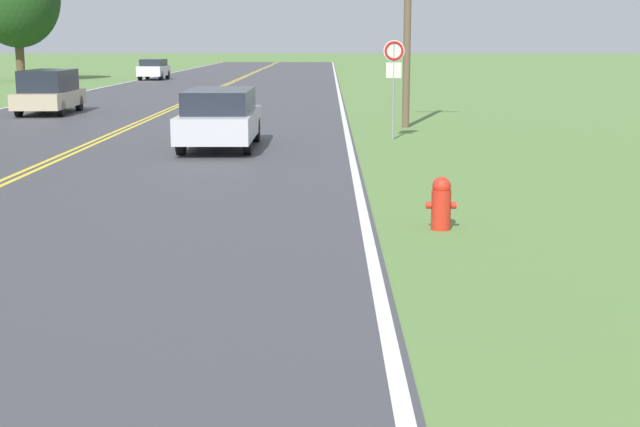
{
  "coord_description": "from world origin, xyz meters",
  "views": [
    {
      "loc": [
        6.6,
        1.61,
        2.85
      ],
      "look_at": [
        6.51,
        11.72,
        0.88
      ],
      "focal_mm": 50.0,
      "sensor_mm": 36.0,
      "label": 1
    }
  ],
  "objects": [
    {
      "name": "fire_hydrant",
      "position": [
        8.33,
        14.96,
        0.41
      ],
      "size": [
        0.46,
        0.3,
        0.82
      ],
      "color": "red",
      "rests_on": "ground"
    },
    {
      "name": "traffic_sign",
      "position": [
        8.49,
        27.51,
        2.16
      ],
      "size": [
        0.6,
        0.1,
        2.85
      ],
      "color": "gray",
      "rests_on": "ground"
    },
    {
      "name": "utility_pole_midground",
      "position": [
        9.18,
        31.24,
        3.89
      ],
      "size": [
        1.8,
        0.24,
        7.47
      ],
      "color": "brown",
      "rests_on": "ground"
    },
    {
      "name": "car_white_hatchback_mid_far",
      "position": [
        -6.1,
        67.08,
        0.81
      ],
      "size": [
        1.85,
        3.65,
        1.5
      ],
      "rotation": [
        0.0,
        0.0,
        1.53
      ],
      "color": "black",
      "rests_on": "ground"
    },
    {
      "name": "car_silver_suv_approaching",
      "position": [
        3.72,
        25.37,
        0.85
      ],
      "size": [
        1.91,
        4.76,
        1.57
      ],
      "rotation": [
        0.0,
        0.0,
        -1.56
      ],
      "color": "black",
      "rests_on": "ground"
    },
    {
      "name": "car_champagne_van_mid_near",
      "position": [
        -4.35,
        36.69,
        0.89
      ],
      "size": [
        1.96,
        4.65,
        1.71
      ],
      "rotation": [
        0.0,
        0.0,
        1.61
      ],
      "color": "black",
      "rests_on": "ground"
    }
  ]
}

